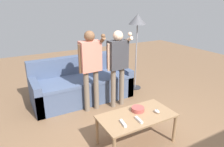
% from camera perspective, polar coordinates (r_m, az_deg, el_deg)
% --- Properties ---
extents(ground_plane, '(12.00, 12.00, 0.00)m').
position_cam_1_polar(ground_plane, '(3.28, 4.24, -17.18)').
color(ground_plane, brown).
extents(couch, '(2.01, 0.85, 0.86)m').
position_cam_1_polar(couch, '(4.32, -8.48, -3.16)').
color(couch, '#475675').
rests_on(couch, ground).
extents(coffee_table, '(1.07, 0.56, 0.45)m').
position_cam_1_polar(coffee_table, '(2.96, 6.88, -12.38)').
color(coffee_table, '#997551').
rests_on(coffee_table, ground).
extents(snack_bowl, '(0.18, 0.18, 0.06)m').
position_cam_1_polar(snack_bowl, '(3.02, 7.22, -9.86)').
color(snack_bowl, '#B24C47').
rests_on(snack_bowl, coffee_table).
extents(game_remote_nunchuk, '(0.06, 0.09, 0.05)m').
position_cam_1_polar(game_remote_nunchuk, '(3.03, 12.43, -10.26)').
color(game_remote_nunchuk, white).
rests_on(game_remote_nunchuk, coffee_table).
extents(floor_lamp, '(0.39, 0.39, 1.71)m').
position_cam_1_polar(floor_lamp, '(4.54, 7.12, 13.66)').
color(floor_lamp, '#2D2D33').
rests_on(floor_lamp, ground).
extents(player_center, '(0.45, 0.29, 1.49)m').
position_cam_1_polar(player_center, '(3.63, -6.04, 3.15)').
color(player_center, '#756656').
rests_on(player_center, ground).
extents(player_right, '(0.44, 0.28, 1.47)m').
position_cam_1_polar(player_right, '(3.77, 1.62, 3.68)').
color(player_right, '#756656').
rests_on(player_right, ground).
extents(game_remote_wand_near, '(0.06, 0.16, 0.03)m').
position_cam_1_polar(game_remote_wand_near, '(2.72, 3.12, -13.71)').
color(game_remote_wand_near, white).
rests_on(game_remote_wand_near, coffee_table).
extents(game_remote_wand_far, '(0.05, 0.16, 0.03)m').
position_cam_1_polar(game_remote_wand_far, '(2.81, 7.51, -12.72)').
color(game_remote_wand_far, white).
rests_on(game_remote_wand_far, coffee_table).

